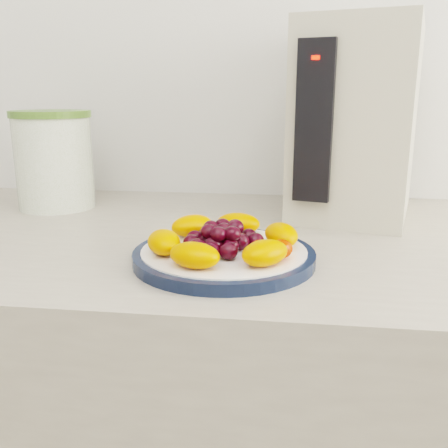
# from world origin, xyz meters

# --- Properties ---
(plate_rim) EXTENTS (0.23, 0.23, 0.01)m
(plate_rim) POSITION_xyz_m (0.03, 1.06, 0.91)
(plate_rim) COLOR #101B32
(plate_rim) RESTS_ON counter
(plate_face) EXTENTS (0.21, 0.21, 0.02)m
(plate_face) POSITION_xyz_m (0.03, 1.06, 0.91)
(plate_face) COLOR white
(plate_face) RESTS_ON counter
(canister) EXTENTS (0.14, 0.14, 0.17)m
(canister) POSITION_xyz_m (-0.32, 1.33, 0.98)
(canister) COLOR #486915
(canister) RESTS_ON counter
(canister_lid) EXTENTS (0.15, 0.15, 0.01)m
(canister_lid) POSITION_xyz_m (-0.32, 1.33, 1.07)
(canister_lid) COLOR #50732F
(canister_lid) RESTS_ON canister
(appliance_body) EXTENTS (0.24, 0.29, 0.32)m
(appliance_body) POSITION_xyz_m (0.22, 1.35, 1.06)
(appliance_body) COLOR beige
(appliance_body) RESTS_ON counter
(appliance_panel) EXTENTS (0.06, 0.03, 0.24)m
(appliance_panel) POSITION_xyz_m (0.14, 1.24, 1.06)
(appliance_panel) COLOR black
(appliance_panel) RESTS_ON appliance_body
(appliance_led) EXTENTS (0.01, 0.01, 0.01)m
(appliance_led) POSITION_xyz_m (0.14, 1.23, 1.16)
(appliance_led) COLOR #FF0C05
(appliance_led) RESTS_ON appliance_panel
(fruit_plate) EXTENTS (0.20, 0.20, 0.04)m
(fruit_plate) POSITION_xyz_m (0.03, 1.06, 0.93)
(fruit_plate) COLOR #FF6C00
(fruit_plate) RESTS_ON plate_face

